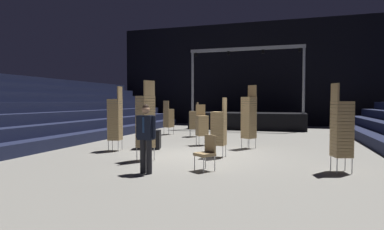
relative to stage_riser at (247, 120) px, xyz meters
name	(u,v)px	position (x,y,z in m)	size (l,w,h in m)	color
ground_plane	(206,157)	(0.00, -11.19, -0.67)	(22.00, 30.00, 0.10)	gray
arena_end_wall	(254,74)	(0.00, 3.81, 3.38)	(22.00, 0.30, 8.00)	black
bleacher_bank_left	(29,107)	(-8.38, -10.19, 0.95)	(5.25, 24.00, 3.15)	#191E38
stage_riser	(247,120)	(0.00, 0.00, 0.00)	(7.51, 2.93, 5.26)	black
man_with_tie	(146,134)	(-0.77, -14.30, 0.38)	(0.57, 0.28, 1.77)	black
chair_stack_front_left	(202,125)	(-0.80, -8.76, 0.24)	(0.61, 0.61, 1.71)	#B2B5BA
chair_stack_front_right	(219,127)	(0.50, -11.39, 0.36)	(0.47, 0.47, 1.96)	#B2B5BA
chair_stack_mid_left	(169,118)	(-3.71, -5.09, 0.32)	(0.58, 0.58, 1.88)	#B2B5BA
chair_stack_mid_right	(115,119)	(-3.49, -11.16, 0.57)	(0.50, 0.50, 2.39)	#B2B5BA
chair_stack_mid_centre	(249,117)	(1.20, -9.14, 0.62)	(0.61, 0.61, 2.48)	#B2B5BA
chair_stack_rear_left	(342,128)	(4.00, -12.67, 0.53)	(0.55, 0.55, 2.31)	#B2B5BA
chair_stack_rear_right	(145,121)	(-1.56, -12.63, 0.62)	(0.59, 0.59, 2.48)	#B2B5BA
chair_stack_rear_centre	(194,119)	(-2.05, -5.70, 0.28)	(0.51, 0.51, 1.79)	#B2B5BA
equipment_road_case	(149,140)	(-2.51, -10.34, -0.26)	(0.90, 0.60, 0.72)	black
loose_chair_near_man	(207,151)	(0.62, -13.49, -0.09)	(0.61, 0.61, 0.95)	#B2B5BA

